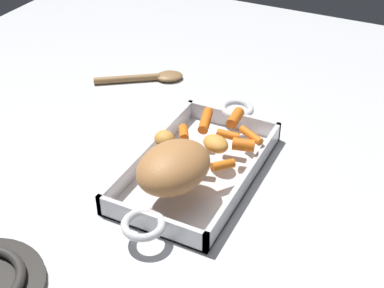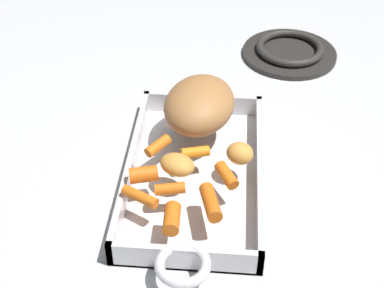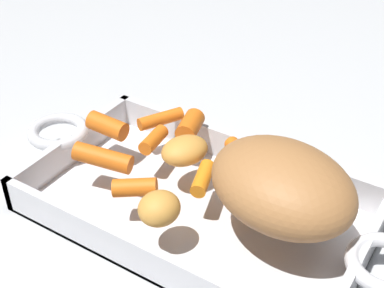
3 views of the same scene
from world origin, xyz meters
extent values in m
plane|color=silver|center=(0.00, 0.00, 0.00)|extent=(1.80, 1.80, 0.00)
cube|color=silver|center=(0.00, 0.00, 0.00)|extent=(0.36, 0.21, 0.01)
cube|color=silver|center=(0.00, 0.10, 0.02)|extent=(0.36, 0.01, 0.04)
cube|color=silver|center=(0.00, -0.10, 0.02)|extent=(0.36, 0.01, 0.04)
cube|color=silver|center=(0.18, 0.00, 0.02)|extent=(0.01, 0.21, 0.04)
cube|color=silver|center=(-0.18, 0.00, 0.02)|extent=(0.01, 0.21, 0.04)
torus|color=silver|center=(0.20, 0.00, 0.04)|extent=(0.07, 0.07, 0.01)
torus|color=silver|center=(-0.20, 0.00, 0.04)|extent=(0.07, 0.07, 0.01)
ellipsoid|color=#AE7340|center=(0.09, 0.00, 0.08)|extent=(0.17, 0.14, 0.07)
cylinder|color=orange|center=(0.01, 0.00, 0.05)|extent=(0.03, 0.05, 0.02)
cylinder|color=orange|center=(-0.10, 0.07, 0.05)|extent=(0.04, 0.06, 0.02)
cylinder|color=orange|center=(-0.08, 0.03, 0.05)|extent=(0.02, 0.05, 0.02)
cylinder|color=orange|center=(0.02, 0.06, 0.05)|extent=(0.05, 0.04, 0.02)
cylinder|color=orange|center=(-0.04, -0.05, 0.05)|extent=(0.05, 0.04, 0.02)
cylinder|color=orange|center=(-0.10, -0.03, 0.05)|extent=(0.07, 0.04, 0.03)
cylinder|color=orange|center=(-0.05, 0.07, 0.06)|extent=(0.03, 0.05, 0.02)
cylinder|color=orange|center=(-0.14, 0.02, 0.06)|extent=(0.05, 0.02, 0.03)
ellipsoid|color=gold|center=(-0.03, 0.02, 0.06)|extent=(0.06, 0.07, 0.03)
ellipsoid|color=gold|center=(0.00, -0.07, 0.06)|extent=(0.05, 0.05, 0.03)
cylinder|color=#282623|center=(0.39, -0.17, 0.01)|extent=(0.20, 0.20, 0.01)
torus|color=#2D2B28|center=(0.39, -0.17, 0.02)|extent=(0.14, 0.14, 0.02)
camera|label=1|loc=(0.72, 0.34, 0.63)|focal=49.57mm
camera|label=2|loc=(-0.65, -0.05, 0.62)|focal=52.76mm
camera|label=3|loc=(0.23, -0.37, 0.40)|focal=50.86mm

